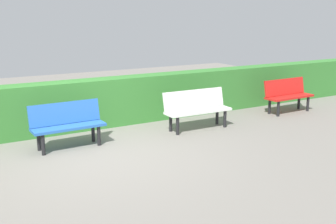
{
  "coord_description": "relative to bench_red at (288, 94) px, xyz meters",
  "views": [
    {
      "loc": [
        2.37,
        6.69,
        2.49
      ],
      "look_at": [
        -1.67,
        -0.31,
        0.55
      ],
      "focal_mm": 43.52,
      "sensor_mm": 36.0,
      "label": 1
    }
  ],
  "objects": [
    {
      "name": "ground_plane",
      "position": [
        5.52,
        0.75,
        -0.48
      ],
      "size": [
        21.31,
        21.31,
        0.0
      ],
      "primitive_type": "plane",
      "color": "gray"
    },
    {
      "name": "bench_red",
      "position": [
        0.0,
        0.0,
        0.0
      ],
      "size": [
        1.4,
        0.5,
        0.86
      ],
      "rotation": [
        0.0,
        0.0,
        0.03
      ],
      "color": "red",
      "rests_on": "ground_plane"
    },
    {
      "name": "bench_blue",
      "position": [
        5.81,
        -0.0,
        -0.0
      ],
      "size": [
        1.39,
        0.5,
        0.86
      ],
      "rotation": [
        0.0,
        0.0,
        0.03
      ],
      "color": "blue",
      "rests_on": "ground_plane"
    },
    {
      "name": "hedge_row",
      "position": [
        4.27,
        -1.11,
        0.07
      ],
      "size": [
        17.31,
        0.54,
        1.09
      ],
      "primitive_type": "cube",
      "color": "#387F33",
      "rests_on": "ground_plane"
    },
    {
      "name": "bench_white",
      "position": [
        2.94,
        0.14,
        0.0
      ],
      "size": [
        1.55,
        0.5,
        0.86
      ],
      "rotation": [
        0.0,
        0.0,
        -0.02
      ],
      "color": "white",
      "rests_on": "ground_plane"
    }
  ]
}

